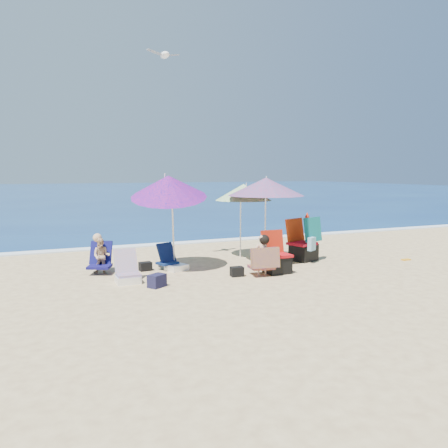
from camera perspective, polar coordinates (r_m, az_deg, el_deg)
name	(u,v)px	position (r m, az deg, el deg)	size (l,w,h in m)	color
ground	(254,277)	(10.20, 3.78, -6.67)	(120.00, 120.00, 0.00)	#D8BC84
sea	(75,193)	(54.09, -18.35, 3.79)	(120.00, 80.00, 0.12)	navy
foam	(183,243)	(14.84, -5.16, -2.40)	(120.00, 0.50, 0.04)	white
umbrella_turquoise	(266,187)	(11.51, 5.35, 4.73)	(2.30, 2.30, 2.24)	silver
umbrella_striped	(244,192)	(12.21, 2.49, 4.05)	(1.88, 1.88, 2.05)	white
umbrella_blue	(169,186)	(10.60, -7.03, 4.76)	(2.34, 2.38, 2.45)	silver
furled_umbrella	(307,234)	(12.06, 10.49, -1.27)	(0.14, 0.14, 1.29)	red
chair_navy	(172,263)	(10.92, -6.58, -4.92)	(0.73, 0.78, 0.63)	#0C1F48
chair_rainbow	(127,274)	(9.85, -12.14, -6.20)	(0.51, 0.62, 0.69)	#D06549
camp_chair_left	(276,260)	(10.58, 6.67, -4.59)	(0.57, 0.59, 0.98)	#AC0C11
camp_chair_right	(304,245)	(12.07, 10.14, -2.63)	(0.93, 0.93, 1.17)	maroon
person_center	(263,256)	(10.19, 4.96, -4.07)	(0.66, 0.59, 0.94)	tan
person_left	(101,256)	(10.80, -15.33, -3.88)	(0.68, 0.82, 0.92)	tan
bag_navy_a	(157,281)	(9.36, -8.50, -7.12)	(0.42, 0.39, 0.27)	#171632
bag_black_a	(145,266)	(10.92, -9.94, -5.31)	(0.30, 0.24, 0.21)	black
bag_tan	(277,259)	(11.58, 6.74, -4.45)	(0.36, 0.32, 0.26)	tan
bag_black_b	(237,272)	(10.19, 1.65, -6.05)	(0.30, 0.22, 0.22)	black
orange_item	(406,260)	(12.96, 22.07, -4.21)	(0.25, 0.12, 0.03)	orange
seagull	(165,55)	(11.59, -7.55, 20.49)	(0.86, 0.44, 0.16)	white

